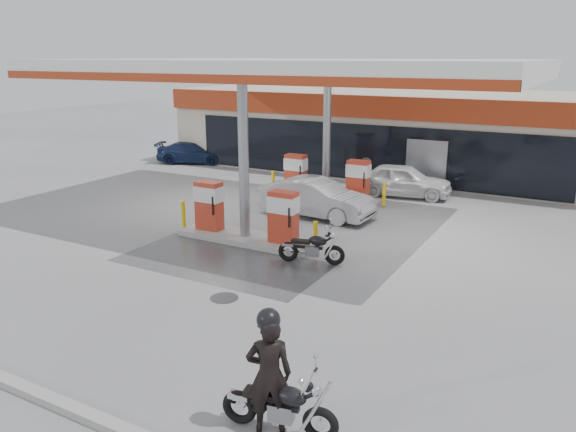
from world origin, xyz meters
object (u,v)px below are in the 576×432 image
(pump_island_far, at_px, (326,183))
(parked_car_left, at_px, (193,153))
(main_motorcycle, at_px, (281,408))
(attendant, at_px, (366,178))
(hatchback_silver, at_px, (316,198))
(sedan_white, at_px, (403,180))
(pump_island_near, at_px, (245,219))
(parked_motorcycle, at_px, (312,248))
(biker_main, at_px, (269,375))

(pump_island_far, height_order, parked_car_left, pump_island_far)
(main_motorcycle, bearing_deg, pump_island_far, 102.35)
(attendant, height_order, hatchback_silver, attendant)
(sedan_white, bearing_deg, pump_island_near, 153.56)
(pump_island_near, xyz_separation_m, parked_motorcycle, (2.80, -0.78, -0.27))
(main_motorcycle, xyz_separation_m, sedan_white, (-3.22, 15.93, 0.25))
(parked_car_left, bearing_deg, main_motorcycle, -161.40)
(biker_main, bearing_deg, main_motorcycle, 159.67)
(attendant, height_order, parked_car_left, attendant)
(pump_island_near, height_order, parked_motorcycle, pump_island_near)
(attendant, xyz_separation_m, parked_car_left, (-11.35, 3.00, -0.29))
(parked_motorcycle, bearing_deg, pump_island_near, 148.77)
(pump_island_far, bearing_deg, biker_main, -68.04)
(pump_island_far, xyz_separation_m, attendant, (1.35, 1.00, 0.16))
(sedan_white, distance_m, hatchback_silver, 4.93)
(pump_island_near, xyz_separation_m, parked_car_left, (-10.00, 10.00, -0.14))
(pump_island_far, distance_m, main_motorcycle, 14.89)
(main_motorcycle, distance_m, sedan_white, 16.25)
(attendant, relative_size, parked_car_left, 0.44)
(main_motorcycle, relative_size, parked_car_left, 0.48)
(biker_main, distance_m, attendant, 15.36)
(main_motorcycle, height_order, biker_main, biker_main)
(biker_main, bearing_deg, pump_island_far, -99.81)
(main_motorcycle, distance_m, biker_main, 0.57)
(main_motorcycle, distance_m, parked_motorcycle, 7.54)
(biker_main, xyz_separation_m, sedan_white, (-3.03, 15.97, -0.29))
(hatchback_silver, bearing_deg, attendant, -8.05)
(biker_main, distance_m, parked_car_left, 23.62)
(pump_island_far, relative_size, parked_motorcycle, 2.70)
(biker_main, distance_m, hatchback_silver, 12.35)
(pump_island_near, bearing_deg, biker_main, -54.46)
(pump_island_far, distance_m, biker_main, 14.85)
(hatchback_silver, bearing_deg, pump_island_near, 170.50)
(main_motorcycle, height_order, sedan_white, sedan_white)
(attendant, bearing_deg, parked_car_left, 77.51)
(pump_island_far, height_order, hatchback_silver, pump_island_far)
(pump_island_near, relative_size, sedan_white, 1.28)
(parked_motorcycle, height_order, parked_car_left, parked_car_left)
(pump_island_far, height_order, biker_main, biker_main)
(sedan_white, distance_m, attendant, 1.69)
(pump_island_near, xyz_separation_m, sedan_white, (2.52, 8.20, -0.02))
(biker_main, bearing_deg, attendant, -105.89)
(main_motorcycle, height_order, attendant, attendant)
(hatchback_silver, bearing_deg, parked_car_left, 61.34)
(parked_car_left, bearing_deg, attendant, -127.80)
(pump_island_near, distance_m, parked_motorcycle, 2.92)
(sedan_white, bearing_deg, parked_motorcycle, 172.40)
(pump_island_near, bearing_deg, sedan_white, 72.89)
(hatchback_silver, bearing_deg, pump_island_far, 19.28)
(pump_island_near, distance_m, hatchback_silver, 3.68)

